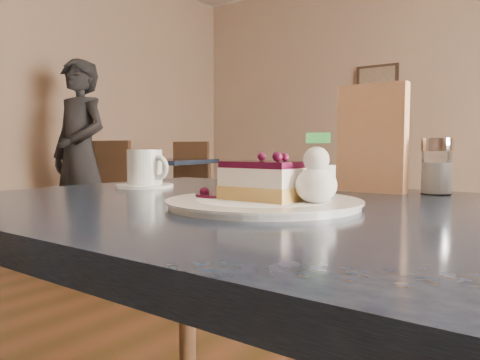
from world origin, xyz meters
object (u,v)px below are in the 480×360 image
Objects in this scene: main_table at (281,251)px; cheesecake_slice at (264,181)px; bg_table_far_left at (155,229)px; patron at (80,155)px; dessert_plate at (264,203)px; coffee_set at (146,170)px.

cheesecake_slice is (-0.00, -0.06, 0.13)m from main_table.
patron is (-0.07, -0.85, 0.78)m from bg_table_far_left.
dessert_plate is at bearing -90.00° from main_table.
coffee_set reaches higher than bg_table_far_left.
main_table is at bearing -50.72° from bg_table_far_left.
bg_table_far_left is 1.14× the size of patron.
coffee_set is (-0.45, 0.15, 0.04)m from dessert_plate.
dessert_plate reaches higher than bg_table_far_left.
patron is (-3.19, 1.91, -0.01)m from cheesecake_slice.
patron reaches higher than main_table.
cheesecake_slice reaches higher than dessert_plate.
patron is (-2.73, 1.76, -0.01)m from coffee_set.
bg_table_far_left is at bearing 140.16° from cheesecake_slice.
bg_table_far_left is at bearing 135.56° from coffee_set.
dessert_plate is 0.04m from cheesecake_slice.
cheesecake_slice is at bearing -31.37° from patron.
main_table reaches higher than bg_table_far_left.
main_table is 9.99× the size of cheesecake_slice.
main_table is 0.69× the size of bg_table_far_left.
dessert_plate is (-0.00, -0.06, 0.09)m from main_table.
dessert_plate is 0.48m from coffee_set.
dessert_plate is 0.17× the size of bg_table_far_left.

